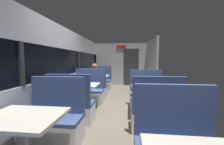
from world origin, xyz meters
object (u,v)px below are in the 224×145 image
(bench_near_window_facing_entry, at_px, (54,123))
(bench_far_window_facing_end, at_px, (94,88))
(dining_table_near_window, at_px, (23,124))
(bench_mid_window_facing_entry, at_px, (89,93))
(dining_table_mid_window, at_px, (82,88))
(dining_table_far_window, at_px, (98,78))
(bench_mid_window_facing_end, at_px, (72,108))
(seated_passenger, at_px, (95,83))
(bench_rear_aisle_facing_entry, at_px, (146,96))
(dining_table_rear_aisle, at_px, (150,91))
(bench_far_window_facing_entry, at_px, (101,82))
(bench_rear_aisle_facing_end, at_px, (156,115))

(bench_near_window_facing_entry, distance_m, bench_far_window_facing_end, 2.91)
(dining_table_near_window, relative_size, bench_mid_window_facing_entry, 0.82)
(dining_table_mid_window, distance_m, dining_table_far_window, 2.15)
(bench_mid_window_facing_end, bearing_deg, dining_table_mid_window, 90.00)
(bench_far_window_facing_end, bearing_deg, bench_mid_window_facing_entry, -90.00)
(seated_passenger, bearing_deg, bench_rear_aisle_facing_entry, -29.85)
(bench_mid_window_facing_end, bearing_deg, dining_table_near_window, -90.00)
(bench_near_window_facing_entry, distance_m, dining_table_rear_aisle, 2.21)
(bench_rear_aisle_facing_entry, bearing_deg, bench_mid_window_facing_end, -146.19)
(bench_far_window_facing_end, bearing_deg, dining_table_rear_aisle, -42.74)
(dining_table_mid_window, distance_m, bench_far_window_facing_entry, 2.87)
(bench_far_window_facing_entry, xyz_separation_m, dining_table_rear_aisle, (1.79, -3.05, 0.31))
(dining_table_near_window, height_order, bench_near_window_facing_entry, bench_near_window_facing_entry)
(bench_rear_aisle_facing_end, xyz_separation_m, bench_rear_aisle_facing_entry, (0.00, 1.40, 0.00))
(seated_passenger, bearing_deg, dining_table_far_window, 90.00)
(bench_mid_window_facing_end, distance_m, bench_rear_aisle_facing_end, 1.80)
(bench_mid_window_facing_entry, height_order, bench_far_window_facing_entry, same)
(bench_mid_window_facing_entry, xyz_separation_m, bench_far_window_facing_entry, (0.00, 2.15, 0.00))
(bench_rear_aisle_facing_entry, bearing_deg, dining_table_near_window, -124.01)
(bench_far_window_facing_entry, bearing_deg, dining_table_rear_aisle, -59.62)
(bench_mid_window_facing_end, relative_size, bench_rear_aisle_facing_entry, 1.00)
(dining_table_near_window, height_order, dining_table_far_window, same)
(dining_table_far_window, height_order, bench_rear_aisle_facing_end, bench_rear_aisle_facing_end)
(dining_table_far_window, xyz_separation_m, bench_rear_aisle_facing_end, (1.79, -3.05, -0.31))
(bench_mid_window_facing_entry, xyz_separation_m, dining_table_far_window, (0.00, 1.45, 0.31))
(bench_rear_aisle_facing_entry, bearing_deg, bench_rear_aisle_facing_end, -90.00)
(dining_table_near_window, height_order, dining_table_rear_aisle, same)
(bench_rear_aisle_facing_end, bearing_deg, bench_near_window_facing_entry, -162.78)
(bench_far_window_facing_entry, height_order, bench_rear_aisle_facing_end, same)
(bench_mid_window_facing_end, distance_m, seated_passenger, 2.24)
(dining_table_rear_aisle, distance_m, seated_passenger, 2.49)
(bench_far_window_facing_end, height_order, bench_rear_aisle_facing_entry, same)
(bench_near_window_facing_entry, height_order, bench_far_window_facing_end, same)
(bench_mid_window_facing_entry, bearing_deg, bench_rear_aisle_facing_end, -41.77)
(bench_rear_aisle_facing_end, relative_size, seated_passenger, 0.87)
(dining_table_near_window, distance_m, bench_rear_aisle_facing_entry, 3.22)
(dining_table_near_window, bearing_deg, bench_mid_window_facing_entry, 90.00)
(dining_table_rear_aisle, bearing_deg, bench_far_window_facing_end, 137.26)
(dining_table_near_window, distance_m, bench_near_window_facing_entry, 0.77)
(dining_table_mid_window, height_order, dining_table_far_window, same)
(dining_table_mid_window, bearing_deg, bench_rear_aisle_facing_entry, 15.59)
(bench_mid_window_facing_entry, height_order, dining_table_far_window, bench_mid_window_facing_entry)
(dining_table_rear_aisle, distance_m, bench_rear_aisle_facing_end, 0.77)
(bench_mid_window_facing_entry, height_order, bench_rear_aisle_facing_end, same)
(bench_mid_window_facing_end, distance_m, dining_table_rear_aisle, 1.88)
(dining_table_rear_aisle, bearing_deg, seated_passenger, 136.03)
(bench_mid_window_facing_end, height_order, seated_passenger, seated_passenger)
(dining_table_near_window, xyz_separation_m, dining_table_rear_aisle, (1.79, 1.95, 0.00))
(bench_mid_window_facing_entry, distance_m, dining_table_rear_aisle, 2.03)
(bench_near_window_facing_entry, height_order, bench_rear_aisle_facing_entry, same)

